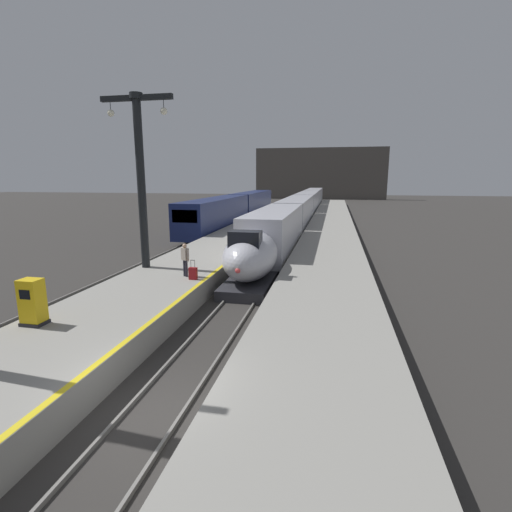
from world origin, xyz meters
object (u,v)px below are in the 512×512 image
Objects in this scene: rolling_suitcase at (193,273)px; ticket_machine_yellow at (33,304)px; regional_train_adjacent at (237,207)px; passenger_near_edge at (185,257)px; highspeed_train_main at (303,207)px; station_column_mid at (140,166)px.

rolling_suitcase is 7.41m from ticket_machine_yellow.
rolling_suitcase is at bearing -79.62° from regional_train_adjacent.
regional_train_adjacent is 31.94m from rolling_suitcase.
passenger_near_edge is at bearing 140.14° from rolling_suitcase.
station_column_mid is at bearing -99.78° from highspeed_train_main.
station_column_mid is 9.38× the size of rolling_suitcase.
ticket_machine_yellow is (-5.55, -42.90, -0.19)m from highspeed_train_main.
passenger_near_edge reaches higher than ticket_machine_yellow.
station_column_mid is 5.64m from passenger_near_edge.
regional_train_adjacent is at bearing -149.27° from highspeed_train_main.
rolling_suitcase is at bearing -93.71° from highspeed_train_main.
station_column_mid is 9.92m from ticket_machine_yellow.
passenger_near_edge is at bearing -80.52° from regional_train_adjacent.
station_column_mid is at bearing -85.72° from regional_train_adjacent.
regional_train_adjacent is 31.35m from passenger_near_edge.
highspeed_train_main is 43.26m from ticket_machine_yellow.
regional_train_adjacent is 3.97× the size of station_column_mid.
highspeed_train_main is 75.98× the size of rolling_suitcase.
highspeed_train_main is at bearing 86.29° from rolling_suitcase.
passenger_near_edge is (5.16, -30.92, -0.09)m from regional_train_adjacent.
highspeed_train_main reaches higher than rolling_suitcase.
regional_train_adjacent is (-8.10, -4.81, 0.15)m from highspeed_train_main.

